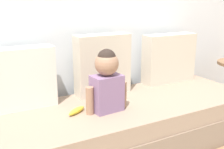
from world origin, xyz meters
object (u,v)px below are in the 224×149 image
(couch, at_px, (120,126))
(throw_pillow_left, at_px, (14,79))
(toddler, at_px, (107,80))
(throw_pillow_center, at_px, (103,64))
(throw_pillow_right, at_px, (169,58))
(banana, at_px, (77,111))

(couch, distance_m, throw_pillow_left, 0.88)
(throw_pillow_left, distance_m, toddler, 0.67)
(throw_pillow_center, height_order, throw_pillow_right, throw_pillow_center)
(throw_pillow_center, xyz_separation_m, banana, (-0.36, -0.30, -0.23))
(throw_pillow_left, height_order, throw_pillow_center, throw_pillow_center)
(throw_pillow_right, distance_m, banana, 1.14)
(couch, bearing_deg, throw_pillow_right, 22.69)
(throw_pillow_center, height_order, toddler, throw_pillow_center)
(couch, bearing_deg, throw_pillow_left, 157.31)
(toddler, bearing_deg, banana, 165.42)
(banana, bearing_deg, throw_pillow_left, 139.77)
(toddler, bearing_deg, throw_pillow_left, 148.00)
(couch, xyz_separation_m, toddler, (-0.15, -0.06, 0.42))
(throw_pillow_center, distance_m, throw_pillow_right, 0.72)
(toddler, relative_size, banana, 2.69)
(throw_pillow_right, bearing_deg, toddler, -157.60)
(couch, relative_size, toddler, 5.07)
(throw_pillow_left, distance_m, throw_pillow_right, 1.44)
(throw_pillow_center, relative_size, throw_pillow_right, 0.95)
(couch, bearing_deg, banana, -179.94)
(couch, height_order, toddler, toddler)
(throw_pillow_left, height_order, banana, throw_pillow_left)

